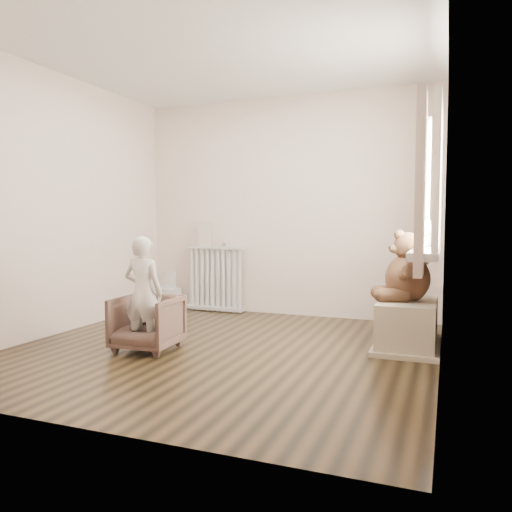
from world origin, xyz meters
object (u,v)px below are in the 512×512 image
(armchair, at_px, (147,323))
(plush_cat, at_px, (425,237))
(child, at_px, (143,293))
(teddy_bear, at_px, (408,273))
(toy_vanity, at_px, (167,287))
(radiator, at_px, (215,280))
(toy_bench, at_px, (408,325))

(armchair, distance_m, plush_cat, 2.46)
(child, xyz_separation_m, teddy_bear, (2.11, 0.93, 0.16))
(toy_vanity, xyz_separation_m, teddy_bear, (3.06, -1.03, 0.40))
(radiator, distance_m, toy_bench, 2.60)
(toy_bench, height_order, teddy_bear, teddy_bear)
(radiator, height_order, toy_vanity, radiator)
(teddy_bear, distance_m, plush_cat, 0.45)
(armchair, bearing_deg, teddy_bear, 19.51)
(plush_cat, bearing_deg, radiator, 160.65)
(armchair, xyz_separation_m, teddy_bear, (2.11, 0.88, 0.43))
(teddy_bear, relative_size, plush_cat, 2.18)
(toy_bench, relative_size, teddy_bear, 1.49)
(armchair, relative_size, plush_cat, 1.88)
(toy_bench, distance_m, plush_cat, 0.88)
(child, bearing_deg, armchair, -93.00)
(armchair, distance_m, toy_bench, 2.32)
(radiator, xyz_separation_m, armchair, (0.27, -1.93, -0.15))
(toy_bench, relative_size, plush_cat, 3.25)
(child, bearing_deg, radiator, -85.20)
(toy_vanity, bearing_deg, toy_bench, -17.34)
(armchair, height_order, teddy_bear, teddy_bear)
(teddy_bear, bearing_deg, plush_cat, -78.47)
(toy_vanity, relative_size, teddy_bear, 0.77)
(child, relative_size, teddy_bear, 1.60)
(child, bearing_deg, toy_vanity, -67.07)
(armchair, relative_size, toy_bench, 0.58)
(radiator, relative_size, toy_vanity, 1.72)
(armchair, distance_m, teddy_bear, 2.33)
(teddy_bear, bearing_deg, child, -172.62)
(armchair, bearing_deg, radiator, 95.00)
(toy_vanity, height_order, toy_bench, toy_vanity)
(radiator, bearing_deg, plush_cat, -27.79)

